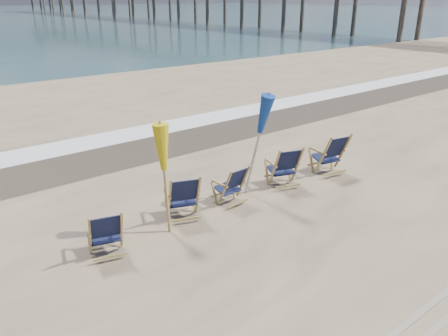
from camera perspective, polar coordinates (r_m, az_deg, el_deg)
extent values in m
cube|color=silver|center=(14.37, -15.33, 3.65)|extent=(200.00, 1.40, 0.01)
cube|color=#42362A|center=(13.06, -12.65, 2.13)|extent=(200.00, 2.60, 0.00)
cylinder|color=tan|center=(8.09, -7.66, -1.69)|extent=(0.06, 0.06, 2.12)
cone|color=gold|center=(7.88, -7.86, 2.22)|extent=(0.30, 0.30, 0.85)
cylinder|color=#A5A5AD|center=(9.48, 4.13, 2.91)|extent=(0.06, 0.06, 2.41)
cone|color=navy|center=(9.27, 4.25, 7.18)|extent=(0.30, 0.30, 0.85)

